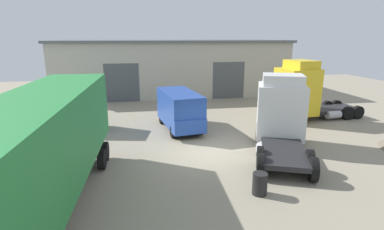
{
  "coord_description": "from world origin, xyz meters",
  "views": [
    {
      "loc": [
        -3.23,
        -14.5,
        5.97
      ],
      "look_at": [
        -0.5,
        1.99,
        1.6
      ],
      "focal_mm": 28.0,
      "sensor_mm": 36.0,
      "label": 1
    }
  ],
  "objects_px": {
    "oil_drum": "(260,184)",
    "tractor_unit_yellow": "(302,92)",
    "tractor_unit_white": "(281,114)",
    "delivery_van_teal": "(60,109)",
    "delivery_van_blue": "(180,110)",
    "container_trailer_green": "(43,144)"
  },
  "relations": [
    {
      "from": "oil_drum",
      "to": "tractor_unit_yellow",
      "type": "bearing_deg",
      "value": 54.45
    },
    {
      "from": "tractor_unit_white",
      "to": "delivery_van_teal",
      "type": "height_order",
      "value": "tractor_unit_white"
    },
    {
      "from": "delivery_van_teal",
      "to": "delivery_van_blue",
      "type": "relative_size",
      "value": 1.08
    },
    {
      "from": "delivery_van_blue",
      "to": "delivery_van_teal",
      "type": "bearing_deg",
      "value": -108.43
    },
    {
      "from": "tractor_unit_white",
      "to": "oil_drum",
      "type": "bearing_deg",
      "value": 168.33
    },
    {
      "from": "tractor_unit_white",
      "to": "oil_drum",
      "type": "xyz_separation_m",
      "value": [
        -3.0,
        -4.73,
        -1.46
      ]
    },
    {
      "from": "delivery_van_teal",
      "to": "oil_drum",
      "type": "height_order",
      "value": "delivery_van_teal"
    },
    {
      "from": "tractor_unit_white",
      "to": "tractor_unit_yellow",
      "type": "relative_size",
      "value": 0.99
    },
    {
      "from": "tractor_unit_yellow",
      "to": "delivery_van_teal",
      "type": "bearing_deg",
      "value": -8.31
    },
    {
      "from": "container_trailer_green",
      "to": "oil_drum",
      "type": "height_order",
      "value": "container_trailer_green"
    },
    {
      "from": "container_trailer_green",
      "to": "oil_drum",
      "type": "relative_size",
      "value": 12.95
    },
    {
      "from": "delivery_van_teal",
      "to": "delivery_van_blue",
      "type": "bearing_deg",
      "value": -178.32
    },
    {
      "from": "container_trailer_green",
      "to": "tractor_unit_yellow",
      "type": "height_order",
      "value": "tractor_unit_yellow"
    },
    {
      "from": "tractor_unit_yellow",
      "to": "oil_drum",
      "type": "height_order",
      "value": "tractor_unit_yellow"
    },
    {
      "from": "tractor_unit_yellow",
      "to": "delivery_van_blue",
      "type": "relative_size",
      "value": 1.29
    },
    {
      "from": "delivery_van_blue",
      "to": "oil_drum",
      "type": "distance_m",
      "value": 9.16
    },
    {
      "from": "oil_drum",
      "to": "container_trailer_green",
      "type": "bearing_deg",
      "value": -177.21
    },
    {
      "from": "tractor_unit_white",
      "to": "delivery_van_blue",
      "type": "relative_size",
      "value": 1.28
    },
    {
      "from": "oil_drum",
      "to": "delivery_van_blue",
      "type": "bearing_deg",
      "value": 102.6
    },
    {
      "from": "delivery_van_teal",
      "to": "tractor_unit_white",
      "type": "bearing_deg",
      "value": 168.19
    },
    {
      "from": "container_trailer_green",
      "to": "delivery_van_blue",
      "type": "relative_size",
      "value": 2.2
    },
    {
      "from": "tractor_unit_white",
      "to": "container_trailer_green",
      "type": "height_order",
      "value": "container_trailer_green"
    }
  ]
}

